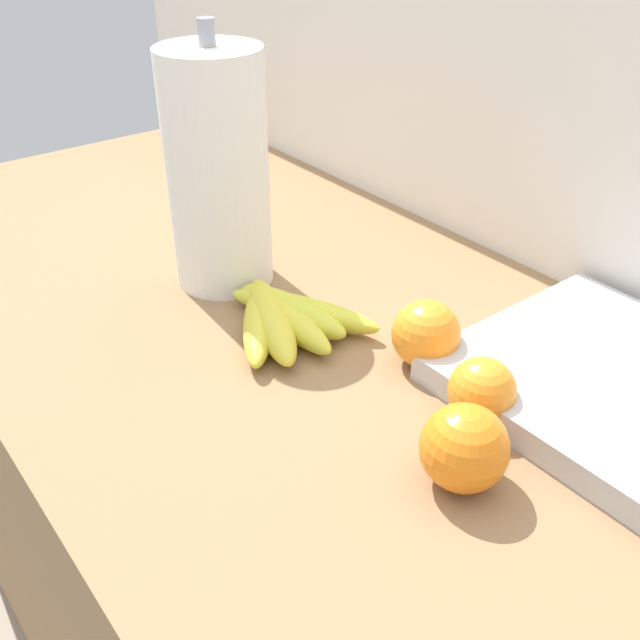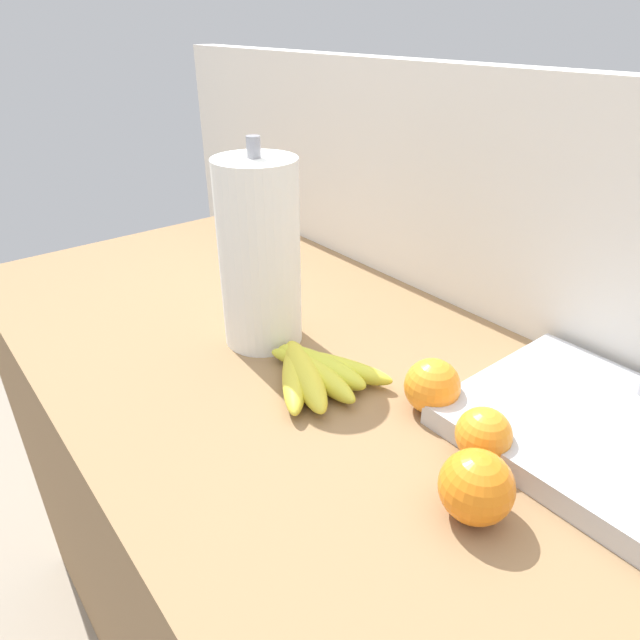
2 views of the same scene
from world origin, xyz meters
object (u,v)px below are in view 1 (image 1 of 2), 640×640
(orange_back_left, at_px, (464,448))
(paper_towel_roll, at_px, (218,172))
(orange_center, at_px, (482,390))
(orange_back_right, at_px, (426,334))
(sink_basin, at_px, (635,389))
(banana_bunch, at_px, (282,316))

(orange_back_left, distance_m, paper_towel_roll, 0.46)
(orange_back_left, xyz_separation_m, paper_towel_roll, (-0.45, 0.03, 0.11))
(orange_center, height_order, paper_towel_roll, paper_towel_roll)
(orange_back_right, xyz_separation_m, sink_basin, (0.18, 0.12, -0.02))
(paper_towel_roll, relative_size, sink_basin, 0.96)
(orange_center, bearing_deg, orange_back_right, 167.10)
(banana_bunch, bearing_deg, sink_basin, 31.37)
(orange_center, height_order, orange_back_left, orange_back_left)
(orange_back_left, relative_size, sink_basin, 0.23)
(banana_bunch, bearing_deg, orange_back_left, -3.38)
(orange_center, relative_size, paper_towel_roll, 0.21)
(paper_towel_roll, xyz_separation_m, sink_basin, (0.48, 0.19, -0.13))
(orange_back_left, bearing_deg, paper_towel_roll, 175.86)
(orange_back_left, bearing_deg, banana_bunch, 176.62)
(banana_bunch, height_order, paper_towel_roll, paper_towel_roll)
(orange_center, relative_size, orange_back_right, 0.89)
(orange_back_right, relative_size, sink_basin, 0.22)
(orange_center, xyz_separation_m, orange_back_right, (-0.10, 0.02, 0.00))
(orange_back_left, xyz_separation_m, sink_basin, (0.03, 0.22, -0.02))
(banana_bunch, bearing_deg, orange_back_right, 29.73)
(orange_back_right, bearing_deg, banana_bunch, -150.27)
(orange_center, distance_m, orange_back_left, 0.09)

